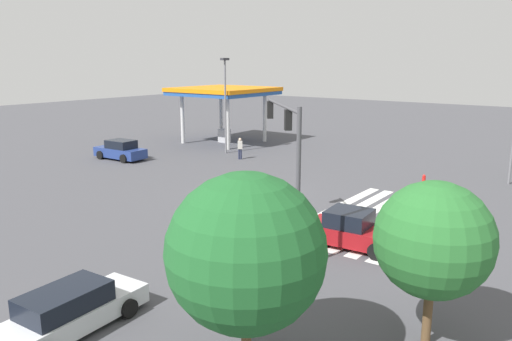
# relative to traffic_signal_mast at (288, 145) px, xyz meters

# --- Properties ---
(ground_plane) EXTENTS (145.52, 145.52, 0.00)m
(ground_plane) POSITION_rel_traffic_signal_mast_xyz_m (6.38, 6.38, -4.56)
(ground_plane) COLOR #47474C
(crosswalk_markings) EXTENTS (11.23, 5.35, 0.01)m
(crosswalk_markings) POSITION_rel_traffic_signal_mast_xyz_m (6.38, -1.20, -4.55)
(crosswalk_markings) COLOR silver
(crosswalk_markings) RESTS_ON ground_plane
(traffic_signal_mast) EXTENTS (4.78, 4.78, 6.31)m
(traffic_signal_mast) POSITION_rel_traffic_signal_mast_xyz_m (0.00, 0.00, 0.00)
(traffic_signal_mast) COLOR #47474C
(traffic_signal_mast) RESTS_ON ground_plane
(car_0) EXTENTS (2.22, 4.60, 1.61)m
(car_0) POSITION_rel_traffic_signal_mast_xyz_m (8.58, 21.88, -3.81)
(car_0) COLOR navy
(car_0) RESTS_ON ground_plane
(car_2) EXTENTS (2.13, 4.88, 1.44)m
(car_2) POSITION_rel_traffic_signal_mast_xyz_m (2.98, 5.23, -3.89)
(car_2) COLOR silver
(car_2) RESTS_ON ground_plane
(car_3) EXTENTS (2.44, 4.37, 1.60)m
(car_3) POSITION_rel_traffic_signal_mast_xyz_m (2.07, -2.13, -3.84)
(car_3) COLOR maroon
(car_3) RESTS_ON ground_plane
(car_4) EXTENTS (4.94, 2.14, 1.39)m
(car_4) POSITION_rel_traffic_signal_mast_xyz_m (-9.44, 1.54, -3.90)
(car_4) COLOR silver
(car_4) RESTS_ON ground_plane
(gas_station_canopy) EXTENTS (8.35, 8.35, 5.38)m
(gas_station_canopy) POSITION_rel_traffic_signal_mast_xyz_m (20.34, 20.71, 0.26)
(gas_station_canopy) COLOR #23519E
(gas_station_canopy) RESTS_ON ground_plane
(pedestrian) EXTENTS (0.41, 0.41, 1.76)m
(pedestrian) POSITION_rel_traffic_signal_mast_xyz_m (14.48, 14.06, -3.57)
(pedestrian) COLOR #232842
(pedestrian) RESTS_ON ground_plane
(street_light_pole_a) EXTENTS (0.80, 0.36, 8.15)m
(street_light_pole_a) POSITION_rel_traffic_signal_mast_xyz_m (15.92, 16.78, 0.32)
(street_light_pole_a) COLOR slate
(street_light_pole_a) RESTS_ON ground_plane
(tree_corner_a) EXTENTS (3.28, 3.28, 4.80)m
(tree_corner_a) POSITION_rel_traffic_signal_mast_xyz_m (-3.73, -7.24, -1.41)
(tree_corner_a) COLOR brown
(tree_corner_a) RESTS_ON ground_plane
(tree_corner_b) EXTENTS (3.98, 3.98, 5.39)m
(tree_corner_b) POSITION_rel_traffic_signal_mast_xyz_m (-8.01, -4.04, -1.16)
(tree_corner_b) COLOR brown
(tree_corner_b) RESTS_ON ground_plane
(fire_hydrant) EXTENTS (0.22, 0.22, 0.86)m
(fire_hydrant) POSITION_rel_traffic_signal_mast_xyz_m (14.14, -1.18, -4.13)
(fire_hydrant) COLOR red
(fire_hydrant) RESTS_ON ground_plane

